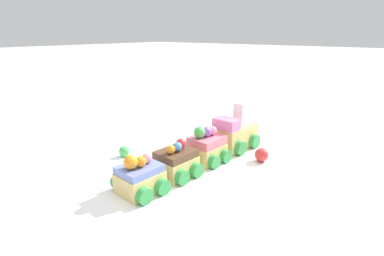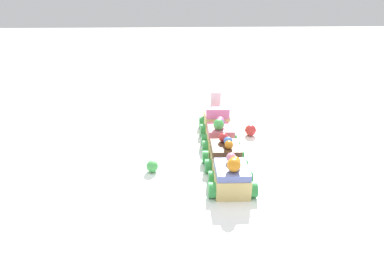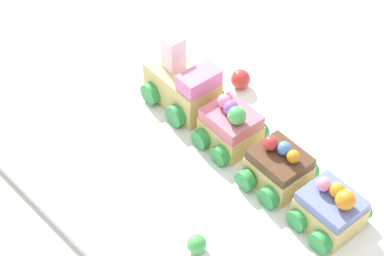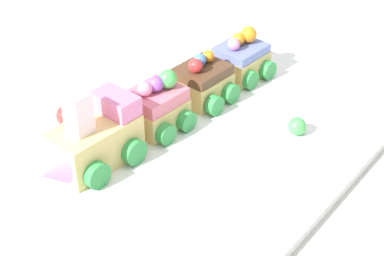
% 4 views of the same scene
% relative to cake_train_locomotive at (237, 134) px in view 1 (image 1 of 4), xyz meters
% --- Properties ---
extents(ground_plane, '(10.00, 10.00, 0.00)m').
position_rel_cake_train_locomotive_xyz_m(ground_plane, '(-0.11, 0.05, -0.04)').
color(ground_plane, beige).
extents(display_board, '(0.81, 0.36, 0.01)m').
position_rel_cake_train_locomotive_xyz_m(display_board, '(-0.11, 0.05, -0.03)').
color(display_board, white).
rests_on(display_board, ground_plane).
extents(cake_train_locomotive, '(0.12, 0.08, 0.09)m').
position_rel_cake_train_locomotive_xyz_m(cake_train_locomotive, '(0.00, 0.00, 0.00)').
color(cake_train_locomotive, '#E5C675').
rests_on(cake_train_locomotive, display_board).
extents(cake_car_strawberry, '(0.07, 0.08, 0.07)m').
position_rel_cake_train_locomotive_xyz_m(cake_car_strawberry, '(-0.10, 0.01, -0.00)').
color(cake_car_strawberry, '#E5C675').
rests_on(cake_car_strawberry, display_board).
extents(cake_car_chocolate, '(0.07, 0.08, 0.06)m').
position_rel_cake_train_locomotive_xyz_m(cake_car_chocolate, '(-0.18, 0.01, -0.01)').
color(cake_car_chocolate, '#E5C675').
rests_on(cake_car_chocolate, display_board).
extents(cake_car_blueberry, '(0.07, 0.08, 0.06)m').
position_rel_cake_train_locomotive_xyz_m(cake_car_blueberry, '(-0.25, 0.02, -0.01)').
color(cake_car_blueberry, '#E5C675').
rests_on(cake_car_blueberry, display_board).
extents(gumball_red, '(0.03, 0.03, 0.03)m').
position_rel_cake_train_locomotive_xyz_m(gumball_red, '(-0.04, -0.07, -0.02)').
color(gumball_red, red).
rests_on(gumball_red, display_board).
extents(gumball_green, '(0.02, 0.02, 0.02)m').
position_rel_cake_train_locomotive_xyz_m(gumball_green, '(-0.18, 0.14, -0.02)').
color(gumball_green, '#4CBC56').
rests_on(gumball_green, display_board).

